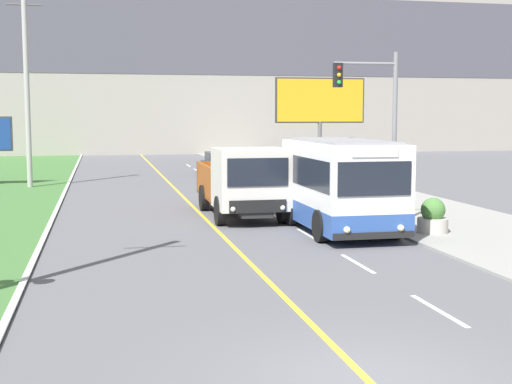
{
  "coord_description": "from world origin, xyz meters",
  "views": [
    {
      "loc": [
        -3.76,
        -9.57,
        3.89
      ],
      "look_at": [
        1.1,
        12.75,
        1.4
      ],
      "focal_mm": 50.0,
      "sensor_mm": 36.0,
      "label": 1
    }
  ],
  "objects_px": {
    "dump_truck": "(245,184)",
    "traffic_light_mast": "(377,117)",
    "utility_pole_far": "(27,84)",
    "planter_round_second": "(383,201)",
    "car_distant": "(219,164)",
    "planter_round_near": "(433,217)",
    "billboard_large": "(320,104)",
    "planter_round_third": "(344,189)",
    "city_bus": "(342,186)"
  },
  "relations": [
    {
      "from": "traffic_light_mast",
      "to": "car_distant",
      "type": "bearing_deg",
      "value": 94.21
    },
    {
      "from": "car_distant",
      "to": "planter_round_third",
      "type": "bearing_deg",
      "value": -79.13
    },
    {
      "from": "billboard_large",
      "to": "planter_round_second",
      "type": "relative_size",
      "value": 5.13
    },
    {
      "from": "billboard_large",
      "to": "car_distant",
      "type": "bearing_deg",
      "value": 127.71
    },
    {
      "from": "billboard_large",
      "to": "planter_round_second",
      "type": "xyz_separation_m",
      "value": [
        -1.81,
        -13.98,
        -3.91
      ]
    },
    {
      "from": "traffic_light_mast",
      "to": "billboard_large",
      "type": "xyz_separation_m",
      "value": [
        3.19,
        16.64,
        0.69
      ]
    },
    {
      "from": "utility_pole_far",
      "to": "planter_round_near",
      "type": "xyz_separation_m",
      "value": [
        14.2,
        -18.49,
        -4.92
      ]
    },
    {
      "from": "planter_round_second",
      "to": "planter_round_third",
      "type": "distance_m",
      "value": 4.45
    },
    {
      "from": "dump_truck",
      "to": "car_distant",
      "type": "height_order",
      "value": "dump_truck"
    },
    {
      "from": "billboard_large",
      "to": "planter_round_third",
      "type": "height_order",
      "value": "billboard_large"
    },
    {
      "from": "planter_round_second",
      "to": "planter_round_third",
      "type": "relative_size",
      "value": 1.03
    },
    {
      "from": "city_bus",
      "to": "dump_truck",
      "type": "relative_size",
      "value": 0.84
    },
    {
      "from": "utility_pole_far",
      "to": "billboard_large",
      "type": "relative_size",
      "value": 1.82
    },
    {
      "from": "car_distant",
      "to": "planter_round_third",
      "type": "distance_m",
      "value": 16.12
    },
    {
      "from": "traffic_light_mast",
      "to": "billboard_large",
      "type": "relative_size",
      "value": 1.0
    },
    {
      "from": "city_bus",
      "to": "planter_round_third",
      "type": "xyz_separation_m",
      "value": [
        2.82,
        7.8,
        -0.98
      ]
    },
    {
      "from": "utility_pole_far",
      "to": "planter_round_third",
      "type": "distance_m",
      "value": 17.9
    },
    {
      "from": "traffic_light_mast",
      "to": "billboard_large",
      "type": "bearing_deg",
      "value": 79.16
    },
    {
      "from": "utility_pole_far",
      "to": "traffic_light_mast",
      "type": "xyz_separation_m",
      "value": [
        12.94,
        -16.71,
        -1.68
      ]
    },
    {
      "from": "traffic_light_mast",
      "to": "planter_round_near",
      "type": "xyz_separation_m",
      "value": [
        1.26,
        -1.79,
        -3.23
      ]
    },
    {
      "from": "planter_round_third",
      "to": "traffic_light_mast",
      "type": "bearing_deg",
      "value": -100.74
    },
    {
      "from": "city_bus",
      "to": "billboard_large",
      "type": "relative_size",
      "value": 0.98
    },
    {
      "from": "dump_truck",
      "to": "planter_round_near",
      "type": "xyz_separation_m",
      "value": [
        5.26,
        -4.59,
        -0.77
      ]
    },
    {
      "from": "traffic_light_mast",
      "to": "planter_round_second",
      "type": "height_order",
      "value": "traffic_light_mast"
    },
    {
      "from": "city_bus",
      "to": "car_distant",
      "type": "distance_m",
      "value": 23.64
    },
    {
      "from": "planter_round_near",
      "to": "planter_round_third",
      "type": "xyz_separation_m",
      "value": [
        0.09,
        8.91,
        -0.0
      ]
    },
    {
      "from": "city_bus",
      "to": "planter_round_near",
      "type": "distance_m",
      "value": 3.11
    },
    {
      "from": "dump_truck",
      "to": "car_distant",
      "type": "distance_m",
      "value": 20.29
    },
    {
      "from": "billboard_large",
      "to": "planter_round_near",
      "type": "distance_m",
      "value": 18.94
    },
    {
      "from": "dump_truck",
      "to": "traffic_light_mast",
      "type": "distance_m",
      "value": 5.47
    },
    {
      "from": "planter_round_near",
      "to": "planter_round_third",
      "type": "bearing_deg",
      "value": 89.43
    },
    {
      "from": "car_distant",
      "to": "planter_round_third",
      "type": "xyz_separation_m",
      "value": [
        3.04,
        -15.83,
        -0.11
      ]
    },
    {
      "from": "city_bus",
      "to": "planter_round_second",
      "type": "bearing_deg",
      "value": 49.6
    },
    {
      "from": "dump_truck",
      "to": "traffic_light_mast",
      "type": "bearing_deg",
      "value": -35.03
    },
    {
      "from": "billboard_large",
      "to": "traffic_light_mast",
      "type": "bearing_deg",
      "value": -100.84
    },
    {
      "from": "planter_round_near",
      "to": "planter_round_second",
      "type": "relative_size",
      "value": 0.98
    },
    {
      "from": "dump_truck",
      "to": "utility_pole_far",
      "type": "relative_size",
      "value": 0.64
    },
    {
      "from": "car_distant",
      "to": "traffic_light_mast",
      "type": "xyz_separation_m",
      "value": [
        1.69,
        -22.95,
        3.12
      ]
    },
    {
      "from": "billboard_large",
      "to": "planter_round_third",
      "type": "xyz_separation_m",
      "value": [
        -1.84,
        -9.53,
        -3.93
      ]
    },
    {
      "from": "car_distant",
      "to": "planter_round_second",
      "type": "relative_size",
      "value": 3.69
    },
    {
      "from": "dump_truck",
      "to": "planter_round_second",
      "type": "height_order",
      "value": "dump_truck"
    },
    {
      "from": "utility_pole_far",
      "to": "traffic_light_mast",
      "type": "distance_m",
      "value": 21.2
    },
    {
      "from": "billboard_large",
      "to": "planter_round_near",
      "type": "xyz_separation_m",
      "value": [
        -1.92,
        -18.43,
        -3.93
      ]
    },
    {
      "from": "planter_round_near",
      "to": "planter_round_third",
      "type": "height_order",
      "value": "planter_round_near"
    },
    {
      "from": "billboard_large",
      "to": "city_bus",
      "type": "bearing_deg",
      "value": -105.05
    },
    {
      "from": "planter_round_near",
      "to": "planter_round_second",
      "type": "xyz_separation_m",
      "value": [
        0.11,
        4.45,
        0.01
      ]
    },
    {
      "from": "dump_truck",
      "to": "planter_round_third",
      "type": "relative_size",
      "value": 6.16
    },
    {
      "from": "dump_truck",
      "to": "planter_round_near",
      "type": "height_order",
      "value": "dump_truck"
    },
    {
      "from": "billboard_large",
      "to": "planter_round_second",
      "type": "distance_m",
      "value": 14.63
    },
    {
      "from": "planter_round_near",
      "to": "planter_round_third",
      "type": "relative_size",
      "value": 1.0
    }
  ]
}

